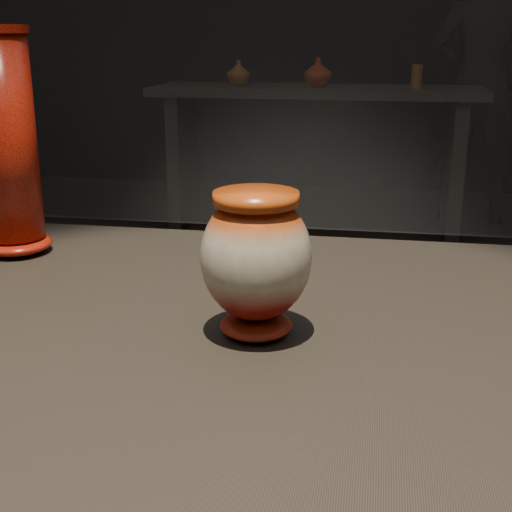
{
  "coord_description": "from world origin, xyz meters",
  "views": [
    {
      "loc": [
        0.26,
        -0.76,
        1.23
      ],
      "look_at": [
        0.13,
        -0.02,
        0.99
      ],
      "focal_mm": 50.0,
      "sensor_mm": 36.0,
      "label": 1
    }
  ],
  "objects_px": {
    "display_plinth": "(158,509)",
    "back_shelf": "(315,130)",
    "visitor": "(480,87)",
    "tall_vase": "(7,147)",
    "main_vase": "(256,259)"
  },
  "relations": [
    {
      "from": "display_plinth",
      "to": "back_shelf",
      "type": "distance_m",
      "value": 3.68
    },
    {
      "from": "main_vase",
      "to": "back_shelf",
      "type": "distance_m",
      "value": 3.72
    },
    {
      "from": "main_vase",
      "to": "visitor",
      "type": "bearing_deg",
      "value": 79.76
    },
    {
      "from": "main_vase",
      "to": "tall_vase",
      "type": "bearing_deg",
      "value": 149.76
    },
    {
      "from": "tall_vase",
      "to": "display_plinth",
      "type": "bearing_deg",
      "value": -38.4
    },
    {
      "from": "tall_vase",
      "to": "visitor",
      "type": "height_order",
      "value": "visitor"
    },
    {
      "from": "tall_vase",
      "to": "visitor",
      "type": "distance_m",
      "value": 4.06
    },
    {
      "from": "main_vase",
      "to": "visitor",
      "type": "distance_m",
      "value": 4.2
    },
    {
      "from": "visitor",
      "to": "tall_vase",
      "type": "bearing_deg",
      "value": 77.01
    },
    {
      "from": "display_plinth",
      "to": "tall_vase",
      "type": "bearing_deg",
      "value": 141.6
    },
    {
      "from": "back_shelf",
      "to": "main_vase",
      "type": "bearing_deg",
      "value": -85.87
    },
    {
      "from": "display_plinth",
      "to": "back_shelf",
      "type": "height_order",
      "value": "same"
    },
    {
      "from": "back_shelf",
      "to": "visitor",
      "type": "height_order",
      "value": "visitor"
    },
    {
      "from": "tall_vase",
      "to": "main_vase",
      "type": "bearing_deg",
      "value": -30.24
    },
    {
      "from": "display_plinth",
      "to": "back_shelf",
      "type": "relative_size",
      "value": 1.0
    }
  ]
}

